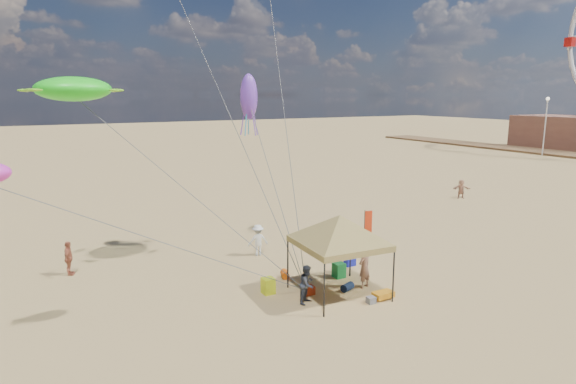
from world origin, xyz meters
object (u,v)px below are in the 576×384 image
(cooler_blue, at_px, (350,262))
(person_near_a, at_px, (364,267))
(canopy_tent, at_px, (340,218))
(person_near_b, at_px, (307,284))
(person_far_a, at_px, (69,258))
(person_far_c, at_px, (461,189))
(cooler_red, at_px, (308,290))
(person_near_c, at_px, (258,240))
(chair_green, at_px, (339,270))
(lamp_north, at_px, (546,117))
(chair_yellow, at_px, (268,286))
(beach_cart, at_px, (383,295))
(feather_flag, at_px, (367,228))

(cooler_blue, xyz_separation_m, person_near_a, (-1.15, -2.61, 0.75))
(canopy_tent, distance_m, person_near_b, 3.07)
(person_near_b, xyz_separation_m, person_far_a, (-8.28, 8.37, 0.02))
(person_near_b, xyz_separation_m, person_far_c, (22.27, 11.52, -0.02))
(cooler_red, bearing_deg, person_far_a, 138.76)
(person_near_a, distance_m, person_near_c, 6.74)
(cooler_red, bearing_deg, cooler_blue, 28.74)
(cooler_blue, xyz_separation_m, person_far_c, (18.02, 8.75, 0.61))
(canopy_tent, xyz_separation_m, chair_green, (1.21, 1.66, -3.07))
(lamp_north, bearing_deg, chair_yellow, -156.45)
(chair_yellow, distance_m, person_near_b, 1.99)
(cooler_red, relative_size, lamp_north, 0.07)
(person_far_a, bearing_deg, person_far_c, -64.79)
(beach_cart, bearing_deg, lamp_north, 27.66)
(feather_flag, xyz_separation_m, person_far_c, (17.17, 9.00, -1.13))
(chair_yellow, distance_m, person_near_c, 5.24)
(person_near_c, bearing_deg, canopy_tent, 105.87)
(cooler_red, xyz_separation_m, chair_yellow, (-1.44, 0.97, 0.16))
(canopy_tent, height_order, person_near_b, canopy_tent)
(feather_flag, relative_size, chair_green, 4.09)
(cooler_red, relative_size, person_near_b, 0.33)
(beach_cart, bearing_deg, cooler_blue, 72.92)
(person_far_a, bearing_deg, chair_yellow, -113.23)
(feather_flag, distance_m, cooler_red, 5.27)
(canopy_tent, height_order, chair_green, canopy_tent)
(person_near_c, bearing_deg, person_far_a, -1.76)
(chair_yellow, relative_size, person_near_b, 0.43)
(beach_cart, bearing_deg, chair_yellow, 143.56)
(person_near_c, distance_m, person_far_a, 9.37)
(person_far_c, bearing_deg, feather_flag, -122.13)
(person_near_c, bearing_deg, cooler_blue, 141.21)
(cooler_blue, xyz_separation_m, person_near_b, (-4.25, -2.77, 0.63))
(chair_green, distance_m, person_far_c, 21.77)
(chair_green, height_order, person_near_b, person_near_b)
(cooler_blue, relative_size, lamp_north, 0.07)
(cooler_blue, distance_m, person_far_a, 13.74)
(chair_green, relative_size, person_near_a, 0.37)
(cooler_blue, xyz_separation_m, lamp_north, (51.82, 23.76, 5.33))
(person_far_a, bearing_deg, cooler_red, -111.93)
(cooler_red, distance_m, chair_yellow, 1.75)
(chair_green, bearing_deg, beach_cart, -86.67)
(feather_flag, relative_size, person_near_b, 1.75)
(chair_green, relative_size, lamp_north, 0.08)
(cooler_red, bearing_deg, chair_green, 23.48)
(cooler_blue, bearing_deg, lamp_north, 24.63)
(person_far_c, height_order, lamp_north, lamp_north)
(feather_flag, relative_size, lamp_north, 0.35)
(canopy_tent, height_order, person_near_a, canopy_tent)
(person_far_a, bearing_deg, person_near_c, -81.98)
(person_far_a, bearing_deg, person_near_a, -106.46)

